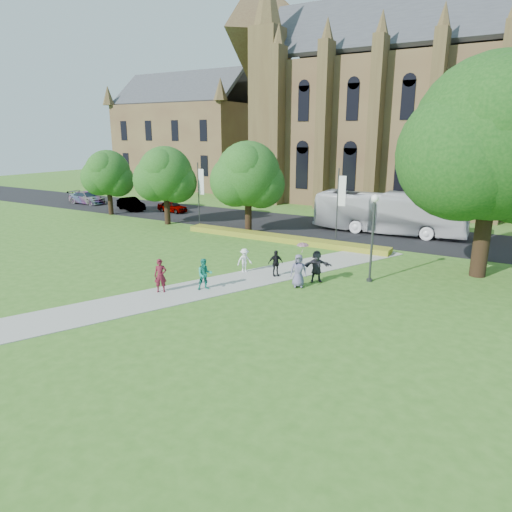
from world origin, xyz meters
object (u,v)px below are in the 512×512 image
Objects in this scene: car_2 at (87,198)px; car_0 at (172,207)px; large_tree at (495,138)px; car_1 at (131,204)px; pedestrian_0 at (160,276)px; streetlamp at (373,228)px; tour_coach at (389,213)px.

car_0 is at bearing -88.78° from car_2.
large_tree reaches higher than car_1.
large_tree reaches higher than pedestrian_0.
car_2 is 2.75× the size of pedestrian_0.
pedestrian_0 is (-14.97, -12.44, -7.37)m from large_tree.
pedestrian_0 is at bearing -140.01° from streetlamp.
pedestrian_0 is (22.20, -19.61, 0.25)m from car_1.
streetlamp is 12.57m from pedestrian_0.
car_1 is at bearing 169.09° from large_tree.
streetlamp is 14.48m from tour_coach.
large_tree is at bearing 39.29° from streetlamp.
tour_coach reaches higher than pedestrian_0.
tour_coach is 23.12m from pedestrian_0.
car_1 is at bearing -96.47° from car_2.
tour_coach is 29.09m from car_1.
car_1 is (-28.97, -2.49, -1.10)m from tour_coach.
tour_coach is 6.90× the size of pedestrian_0.
pedestrian_0 is (-6.76, -22.09, -0.86)m from tour_coach.
car_1 is (-31.67, 11.66, -2.55)m from streetlamp.
tour_coach is at bearing -67.20° from car_1.
car_0 is (-26.61, 13.00, -2.65)m from streetlamp.
streetlamp is 2.76× the size of pedestrian_0.
tour_coach reaches higher than car_2.
pedestrian_0 reaches higher than car_1.
car_0 is at bearing -57.35° from car_1.
car_2 is at bearing 89.70° from tour_coach.
streetlamp is at bearing -111.78° from car_0.
large_tree is at bearing -100.57° from car_0.
car_0 is at bearing 153.96° from streetlamp.
large_tree reaches higher than car_2.
car_2 is (-8.45, 0.81, 0.03)m from car_1.
large_tree reaches higher than streetlamp.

